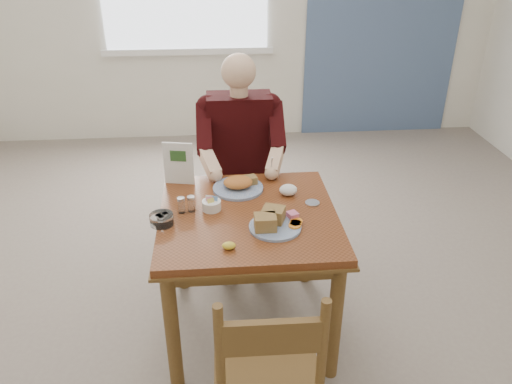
{
  "coord_description": "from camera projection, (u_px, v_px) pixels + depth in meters",
  "views": [
    {
      "loc": [
        -0.14,
        -2.18,
        2.04
      ],
      "look_at": [
        0.04,
        0.0,
        0.87
      ],
      "focal_mm": 35.0,
      "sensor_mm": 36.0,
      "label": 1
    }
  ],
  "objects": [
    {
      "name": "diner",
      "position": [
        240.0,
        148.0,
        3.13
      ],
      "size": [
        0.53,
        0.56,
        1.39
      ],
      "color": "tan",
      "rests_on": "chair_far"
    },
    {
      "name": "chair_near",
      "position": [
        267.0,
        373.0,
        1.97
      ],
      "size": [
        0.43,
        0.43,
        0.95
      ],
      "color": "brown",
      "rests_on": "ground"
    },
    {
      "name": "near_plate",
      "position": [
        273.0,
        222.0,
        2.4
      ],
      "size": [
        0.29,
        0.28,
        0.08
      ],
      "color": "white",
      "rests_on": "table"
    },
    {
      "name": "caddy",
      "position": [
        212.0,
        205.0,
        2.56
      ],
      "size": [
        0.12,
        0.12,
        0.07
      ],
      "color": "white",
      "rests_on": "table"
    },
    {
      "name": "table",
      "position": [
        248.0,
        231.0,
        2.59
      ],
      "size": [
        0.92,
        0.92,
        0.75
      ],
      "color": "brown",
      "rests_on": "ground"
    },
    {
      "name": "metal_dish",
      "position": [
        312.0,
        203.0,
        2.62
      ],
      "size": [
        0.1,
        0.1,
        0.01
      ],
      "primitive_type": "cylinder",
      "rotation": [
        0.0,
        0.0,
        0.43
      ],
      "color": "silver",
      "rests_on": "table"
    },
    {
      "name": "far_plate",
      "position": [
        239.0,
        185.0,
        2.75
      ],
      "size": [
        0.34,
        0.34,
        0.08
      ],
      "color": "white",
      "rests_on": "table"
    },
    {
      "name": "creamer",
      "position": [
        162.0,
        219.0,
        2.43
      ],
      "size": [
        0.12,
        0.12,
        0.05
      ],
      "color": "white",
      "rests_on": "table"
    },
    {
      "name": "chair_far",
      "position": [
        240.0,
        188.0,
        3.37
      ],
      "size": [
        0.42,
        0.42,
        0.95
      ],
      "color": "brown",
      "rests_on": "ground"
    },
    {
      "name": "floor",
      "position": [
        249.0,
        324.0,
        2.89
      ],
      "size": [
        6.0,
        6.0,
        0.0
      ],
      "primitive_type": "plane",
      "color": "slate",
      "rests_on": "ground"
    },
    {
      "name": "napkin",
      "position": [
        288.0,
        190.0,
        2.69
      ],
      "size": [
        0.12,
        0.11,
        0.06
      ],
      "primitive_type": "ellipsoid",
      "rotation": [
        0.0,
        0.0,
        0.33
      ],
      "color": "white",
      "rests_on": "table"
    },
    {
      "name": "menu",
      "position": [
        179.0,
        163.0,
        2.77
      ],
      "size": [
        0.17,
        0.05,
        0.25
      ],
      "color": "white",
      "rests_on": "table"
    },
    {
      "name": "lemon_wedge",
      "position": [
        229.0,
        246.0,
        2.25
      ],
      "size": [
        0.07,
        0.05,
        0.03
      ],
      "primitive_type": "ellipsoid",
      "rotation": [
        0.0,
        0.0,
        -0.11
      ],
      "color": "yellow",
      "rests_on": "table"
    },
    {
      "name": "wall_back",
      "position": [
        226.0,
        0.0,
        4.87
      ],
      "size": [
        5.5,
        0.0,
        5.5
      ],
      "primitive_type": "plane",
      "rotation": [
        1.57,
        0.0,
        0.0
      ],
      "color": "silver",
      "rests_on": "ground"
    },
    {
      "name": "shakers",
      "position": [
        186.0,
        204.0,
        2.53
      ],
      "size": [
        0.09,
        0.05,
        0.08
      ],
      "color": "white",
      "rests_on": "table"
    }
  ]
}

